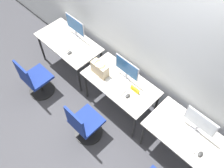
# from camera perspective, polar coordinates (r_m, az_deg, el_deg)

# --- Properties ---
(ground_plane) EXTENTS (20.00, 20.00, 0.00)m
(ground_plane) POSITION_cam_1_polar(r_m,az_deg,el_deg) (4.49, -1.20, -7.48)
(ground_plane) COLOR #3D3D42
(wall_back) EXTENTS (12.00, 0.05, 2.80)m
(wall_back) POSITION_cam_1_polar(r_m,az_deg,el_deg) (3.74, 7.19, 10.66)
(wall_back) COLOR silver
(wall_back) RESTS_ON ground_plane
(desk_left) EXTENTS (1.24, 0.66, 0.71)m
(desk_left) POSITION_cam_1_polar(r_m,az_deg,el_deg) (4.74, -9.88, 8.92)
(desk_left) COLOR #BCB7AD
(desk_left) RESTS_ON ground_plane
(monitor_left) EXTENTS (0.46, 0.17, 0.41)m
(monitor_left) POSITION_cam_1_polar(r_m,az_deg,el_deg) (4.62, -8.41, 12.91)
(monitor_left) COLOR #B2B2B7
(monitor_left) RESTS_ON desk_left
(keyboard_left) EXTENTS (0.36, 0.14, 0.02)m
(keyboard_left) POSITION_cam_1_polar(r_m,az_deg,el_deg) (4.62, -11.60, 8.59)
(keyboard_left) COLOR silver
(keyboard_left) RESTS_ON desk_left
(mouse_left) EXTENTS (0.06, 0.09, 0.03)m
(mouse_left) POSITION_cam_1_polar(r_m,az_deg,el_deg) (4.47, -9.69, 7.07)
(mouse_left) COLOR #333333
(mouse_left) RESTS_ON desk_left
(office_chair_left) EXTENTS (0.48, 0.48, 0.88)m
(office_chair_left) POSITION_cam_1_polar(r_m,az_deg,el_deg) (4.68, -17.09, 0.73)
(office_chair_left) COLOR black
(office_chair_left) RESTS_ON ground_plane
(desk_center) EXTENTS (1.24, 0.66, 0.71)m
(desk_center) POSITION_cam_1_polar(r_m,az_deg,el_deg) (4.07, 1.96, -0.26)
(desk_center) COLOR #BCB7AD
(desk_center) RESTS_ON ground_plane
(monitor_center) EXTENTS (0.46, 0.17, 0.41)m
(monitor_center) POSITION_cam_1_polar(r_m,az_deg,el_deg) (3.89, 3.40, 3.46)
(monitor_center) COLOR #B2B2B7
(monitor_center) RESTS_ON desk_center
(keyboard_center) EXTENTS (0.36, 0.14, 0.02)m
(keyboard_center) POSITION_cam_1_polar(r_m,az_deg,el_deg) (3.95, 0.72, -0.60)
(keyboard_center) COLOR silver
(keyboard_center) RESTS_ON desk_center
(mouse_center) EXTENTS (0.06, 0.09, 0.03)m
(mouse_center) POSITION_cam_1_polar(r_m,az_deg,el_deg) (3.85, 3.62, -2.73)
(mouse_center) COLOR #333333
(mouse_center) RESTS_ON desk_center
(office_chair_center) EXTENTS (0.48, 0.48, 0.88)m
(office_chair_center) POSITION_cam_1_polar(r_m,az_deg,el_deg) (4.04, -6.31, -9.26)
(office_chair_center) COLOR black
(office_chair_center) RESTS_ON ground_plane
(desk_right) EXTENTS (1.24, 0.66, 0.71)m
(desk_right) POSITION_cam_1_polar(r_m,az_deg,el_deg) (3.76, 17.09, -11.83)
(desk_right) COLOR #BCB7AD
(desk_right) RESTS_ON ground_plane
(monitor_right) EXTENTS (0.46, 0.17, 0.41)m
(monitor_right) POSITION_cam_1_polar(r_m,az_deg,el_deg) (3.57, 19.45, -8.31)
(monitor_right) COLOR #B2B2B7
(monitor_right) RESTS_ON desk_right
(keyboard_right) EXTENTS (0.36, 0.14, 0.02)m
(keyboard_right) POSITION_cam_1_polar(r_m,az_deg,el_deg) (3.64, 16.42, -12.49)
(keyboard_right) COLOR silver
(keyboard_right) RESTS_ON desk_right
(mouse_right) EXTENTS (0.06, 0.09, 0.03)m
(mouse_right) POSITION_cam_1_polar(r_m,az_deg,el_deg) (3.62, 19.56, -14.88)
(mouse_right) COLOR #333333
(mouse_right) RESTS_ON desk_right
(handbag) EXTENTS (0.30, 0.18, 0.25)m
(handbag) POSITION_cam_1_polar(r_m,az_deg,el_deg) (4.04, -2.79, 3.53)
(handbag) COLOR tan
(handbag) RESTS_ON desk_center
(placard_center) EXTENTS (0.16, 0.03, 0.08)m
(placard_center) POSITION_cam_1_polar(r_m,az_deg,el_deg) (3.89, 5.27, -1.28)
(placard_center) COLOR yellow
(placard_center) RESTS_ON desk_center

